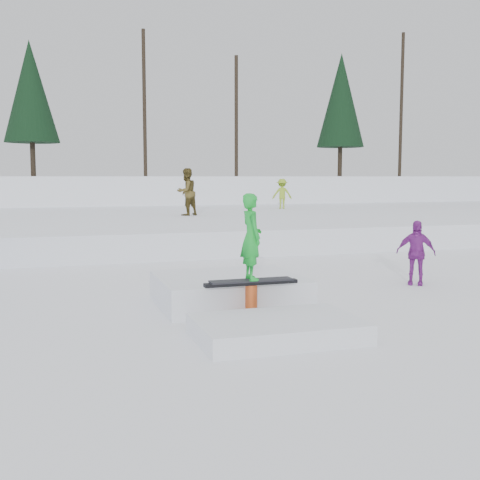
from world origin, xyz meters
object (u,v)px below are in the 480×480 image
object	(u,v)px
walker_olive	(187,192)
jib_rail_feature	(241,296)
walker_ygreen	(282,194)
spectator_purple	(416,253)

from	to	relation	value
walker_olive	jib_rail_feature	bearing A→B (deg)	50.41
walker_olive	jib_rail_feature	distance (m)	14.40
walker_ygreen	jib_rail_feature	world-z (taller)	walker_ygreen
walker_ygreen	spectator_purple	xyz separation A→B (m)	(-3.33, -16.40, -0.82)
walker_olive	jib_rail_feature	size ratio (longest dim) A/B	0.44
walker_ygreen	jib_rail_feature	xyz separation A→B (m)	(-7.87, -17.88, -1.23)
spectator_purple	jib_rail_feature	distance (m)	4.79
spectator_purple	jib_rail_feature	size ratio (longest dim) A/B	0.32
walker_olive	walker_ygreen	size ratio (longest dim) A/B	1.30
walker_olive	spectator_purple	bearing A→B (deg)	69.70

